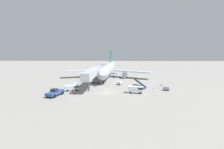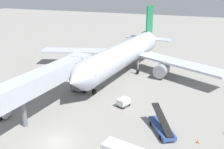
% 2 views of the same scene
% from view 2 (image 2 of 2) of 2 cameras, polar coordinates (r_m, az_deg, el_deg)
% --- Properties ---
extents(ground_plane, '(300.00, 300.00, 0.00)m').
position_cam_2_polar(ground_plane, '(35.55, -12.01, -14.21)').
color(ground_plane, gray).
extents(airplane_at_gate, '(44.99, 41.86, 13.93)m').
position_cam_2_polar(airplane_at_gate, '(58.71, 2.86, 4.54)').
color(airplane_at_gate, '#B7BCC6').
rests_on(airplane_at_gate, ground).
extents(jet_bridge, '(4.50, 22.34, 7.07)m').
position_cam_2_polar(jet_bridge, '(42.30, -13.35, -0.67)').
color(jet_bridge, '#B2B7C1').
rests_on(jet_bridge, ground).
extents(belt_loader_truck, '(4.86, 6.06, 2.99)m').
position_cam_2_polar(belt_loader_truck, '(37.20, 10.79, -11.14)').
color(belt_loader_truck, '#2D4C8E').
rests_on(belt_loader_truck, ground).
extents(baggage_cart_far_right, '(1.89, 2.36, 1.49)m').
position_cam_2_polar(baggage_cart_far_right, '(48.64, -18.96, -4.27)').
color(baggage_cart_far_right, '#38383D').
rests_on(baggage_cart_far_right, ground).
extents(baggage_cart_outer_left, '(2.04, 2.41, 1.39)m').
position_cam_2_polar(baggage_cart_outer_left, '(43.53, 2.51, -6.05)').
color(baggage_cart_outer_left, '#38383D').
rests_on(baggage_cart_outer_left, ground).
extents(safety_cone_alpha, '(0.33, 0.33, 0.51)m').
position_cam_2_polar(safety_cone_alpha, '(36.26, 18.22, -13.63)').
color(safety_cone_alpha, black).
rests_on(safety_cone_alpha, ground).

